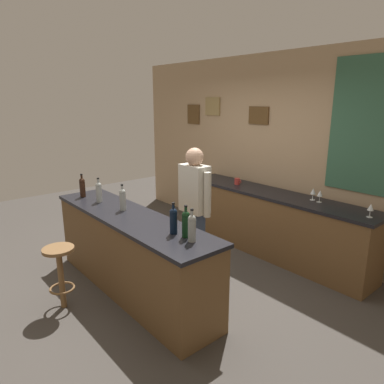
{
  "coord_description": "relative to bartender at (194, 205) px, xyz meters",
  "views": [
    {
      "loc": [
        3.24,
        -2.24,
        2.16
      ],
      "look_at": [
        0.07,
        0.45,
        1.05
      ],
      "focal_mm": 32.82,
      "sensor_mm": 36.0,
      "label": 1
    }
  ],
  "objects": [
    {
      "name": "wine_glass_b",
      "position": [
        0.83,
        1.36,
        0.07
      ],
      "size": [
        0.07,
        0.07,
        0.16
      ],
      "color": "silver",
      "rests_on": "side_counter"
    },
    {
      "name": "wine_bottle_a",
      "position": [
        -1.27,
        -0.83,
        0.12
      ],
      "size": [
        0.07,
        0.07,
        0.31
      ],
      "color": "black",
      "rests_on": "bar_counter"
    },
    {
      "name": "wine_bottle_b",
      "position": [
        -0.91,
        -0.77,
        0.12
      ],
      "size": [
        0.07,
        0.07,
        0.31
      ],
      "color": "#999E99",
      "rests_on": "bar_counter"
    },
    {
      "name": "wine_bottle_e",
      "position": [
        0.66,
        -0.68,
        0.12
      ],
      "size": [
        0.07,
        0.07,
        0.31
      ],
      "color": "black",
      "rests_on": "bar_counter"
    },
    {
      "name": "back_wall",
      "position": [
        -0.18,
        1.67,
        0.48
      ],
      "size": [
        6.0,
        0.09,
        2.8
      ],
      "color": "tan",
      "rests_on": "ground_plane"
    },
    {
      "name": "bartender",
      "position": [
        0.0,
        0.0,
        0.0
      ],
      "size": [
        0.52,
        0.21,
        1.62
      ],
      "color": "#384766",
      "rests_on": "ground_plane"
    },
    {
      "name": "bar_counter",
      "position": [
        -0.23,
        -0.75,
        -0.47
      ],
      "size": [
        2.59,
        0.6,
        0.92
      ],
      "color": "brown",
      "rests_on": "ground_plane"
    },
    {
      "name": "wine_bottle_f",
      "position": [
        0.78,
        -0.7,
        0.12
      ],
      "size": [
        0.07,
        0.07,
        0.31
      ],
      "color": "#999E99",
      "rests_on": "bar_counter"
    },
    {
      "name": "ground_plane",
      "position": [
        -0.23,
        -0.35,
        -0.94
      ],
      "size": [
        10.0,
        10.0,
        0.0
      ],
      "primitive_type": "plane",
      "color": "#423D38"
    },
    {
      "name": "bar_stool",
      "position": [
        -0.41,
        -1.49,
        -0.48
      ],
      "size": [
        0.32,
        0.32,
        0.68
      ],
      "color": "brown",
      "rests_on": "ground_plane"
    },
    {
      "name": "wine_glass_c",
      "position": [
        1.49,
        1.25,
        0.07
      ],
      "size": [
        0.07,
        0.07,
        0.16
      ],
      "color": "silver",
      "rests_on": "side_counter"
    },
    {
      "name": "wine_bottle_c",
      "position": [
        -0.43,
        -0.71,
        0.12
      ],
      "size": [
        0.07,
        0.07,
        0.31
      ],
      "color": "#999E99",
      "rests_on": "bar_counter"
    },
    {
      "name": "wine_bottle_d",
      "position": [
        0.52,
        -0.71,
        0.12
      ],
      "size": [
        0.07,
        0.07,
        0.31
      ],
      "color": "black",
      "rests_on": "bar_counter"
    },
    {
      "name": "side_counter",
      "position": [
        0.17,
        1.3,
        -0.48
      ],
      "size": [
        2.94,
        0.56,
        0.9
      ],
      "color": "brown",
      "rests_on": "ground_plane"
    },
    {
      "name": "coffee_mug",
      "position": [
        -0.49,
        1.28,
        0.01
      ],
      "size": [
        0.12,
        0.08,
        0.09
      ],
      "color": "#B2332D",
      "rests_on": "side_counter"
    },
    {
      "name": "wine_glass_a",
      "position": [
        0.72,
        1.38,
        0.07
      ],
      "size": [
        0.07,
        0.07,
        0.16
      ],
      "color": "silver",
      "rests_on": "side_counter"
    }
  ]
}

